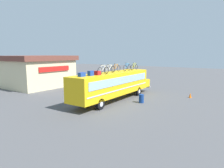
{
  "coord_description": "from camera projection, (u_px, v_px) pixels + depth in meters",
  "views": [
    {
      "loc": [
        -17.58,
        -11.9,
        5.03
      ],
      "look_at": [
        -0.16,
        0.0,
        1.84
      ],
      "focal_mm": 31.83,
      "sensor_mm": 36.0,
      "label": 1
    }
  ],
  "objects": [
    {
      "name": "trash_bin",
      "position": [
        141.0,
        99.0,
        20.64
      ],
      "size": [
        0.52,
        0.52,
        0.89
      ],
      "primitive_type": "cylinder",
      "color": "navy",
      "rests_on": "ground"
    },
    {
      "name": "rooftop_bicycle_2",
      "position": [
        110.0,
        69.0,
        20.8
      ],
      "size": [
        1.78,
        0.44,
        0.91
      ],
      "color": "black",
      "rests_on": "bus"
    },
    {
      "name": "ground_plane",
      "position": [
        113.0,
        100.0,
        21.74
      ],
      "size": [
        120.0,
        120.0,
        0.0
      ],
      "primitive_type": "plane",
      "color": "#4C4C4F"
    },
    {
      "name": "rooftop_bicycle_4",
      "position": [
        127.0,
        67.0,
        23.48
      ],
      "size": [
        1.68,
        0.44,
        0.97
      ],
      "color": "black",
      "rests_on": "bus"
    },
    {
      "name": "rooftop_bicycle_1",
      "position": [
        103.0,
        70.0,
        19.13
      ],
      "size": [
        1.76,
        0.44,
        0.97
      ],
      "color": "black",
      "rests_on": "bus"
    },
    {
      "name": "luggage_bag_3",
      "position": [
        97.0,
        73.0,
        18.78
      ],
      "size": [
        0.52,
        0.52,
        0.39
      ],
      "primitive_type": "cube",
      "color": "maroon",
      "rests_on": "bus"
    },
    {
      "name": "rooftop_bicycle_3",
      "position": [
        116.0,
        68.0,
        22.29
      ],
      "size": [
        1.75,
        0.44,
        0.92
      ],
      "color": "black",
      "rests_on": "bus"
    },
    {
      "name": "luggage_bag_1",
      "position": [
        82.0,
        75.0,
        17.42
      ],
      "size": [
        0.65,
        0.37,
        0.36
      ],
      "primitive_type": "cube",
      "color": "#193899",
      "rests_on": "bus"
    },
    {
      "name": "traffic_cone",
      "position": [
        190.0,
        95.0,
        23.03
      ],
      "size": [
        0.32,
        0.32,
        0.56
      ],
      "primitive_type": "cone",
      "color": "orange",
      "rests_on": "ground"
    },
    {
      "name": "bus",
      "position": [
        114.0,
        84.0,
        21.7
      ],
      "size": [
        13.26,
        2.51,
        3.06
      ],
      "color": "yellow",
      "rests_on": "ground"
    },
    {
      "name": "luggage_bag_2",
      "position": [
        91.0,
        73.0,
        18.15
      ],
      "size": [
        0.52,
        0.36,
        0.45
      ],
      "primitive_type": "cube",
      "color": "#193899",
      "rests_on": "bus"
    },
    {
      "name": "rooftop_bicycle_5",
      "position": [
        134.0,
        67.0,
        24.94
      ],
      "size": [
        1.76,
        0.44,
        0.91
      ],
      "color": "black",
      "rests_on": "bus"
    },
    {
      "name": "roadside_building",
      "position": [
        37.0,
        71.0,
        30.85
      ],
      "size": [
        9.49,
        8.69,
        4.79
      ],
      "color": "beige",
      "rests_on": "ground"
    }
  ]
}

